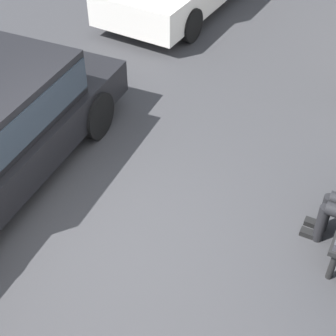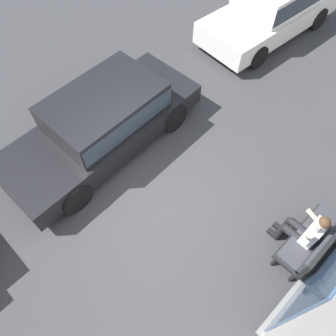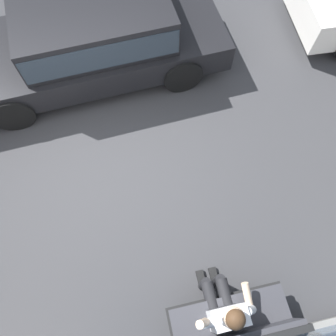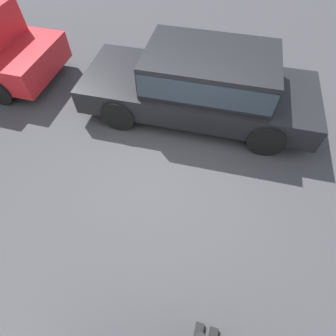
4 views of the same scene
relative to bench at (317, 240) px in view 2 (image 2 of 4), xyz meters
The scene contains 5 objects.
ground_plane 3.22m from the bench, 66.24° to the right, with size 60.00×60.00×0.00m, color #38383A.
bench is the anchor object (origin of this frame).
person_on_phone 0.27m from the bench, 70.45° to the right, with size 0.73×0.74×1.36m.
parked_car_near 6.75m from the bench, 136.85° to the right, with size 4.41×1.99×1.51m.
parked_car_mid 4.72m from the bench, 77.17° to the right, with size 4.66×2.05×1.36m.
Camera 2 is at (1.98, 2.60, 5.98)m, focal length 35.00 mm.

